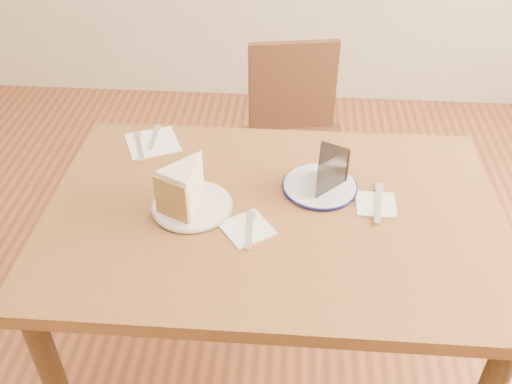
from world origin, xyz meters
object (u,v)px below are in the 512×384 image
object	(u,v)px
table	(272,238)
chair_far	(295,143)
carrot_cake	(188,185)
plate_cream	(192,206)
plate_navy	(320,186)
chocolate_cake	(325,174)

from	to	relation	value
table	chair_far	world-z (taller)	chair_far
table	carrot_cake	world-z (taller)	carrot_cake
chair_far	carrot_cake	world-z (taller)	carrot_cake
chair_far	carrot_cake	xyz separation A→B (m)	(-0.28, -0.75, 0.35)
chair_far	plate_cream	size ratio (longest dim) A/B	4.07
plate_navy	chair_far	bearing A→B (deg)	95.98
plate_cream	plate_navy	size ratio (longest dim) A/B	1.03
plate_navy	chocolate_cake	xyz separation A→B (m)	(0.01, -0.01, 0.05)
table	plate_cream	distance (m)	0.24
chocolate_cake	plate_cream	bearing A→B (deg)	40.66
plate_cream	chair_far	bearing A→B (deg)	70.54
carrot_cake	chocolate_cake	xyz separation A→B (m)	(0.36, 0.09, -0.01)
chair_far	plate_navy	distance (m)	0.72
table	plate_cream	size ratio (longest dim) A/B	5.85
chair_far	plate_cream	distance (m)	0.86
plate_navy	chocolate_cake	bearing A→B (deg)	-49.91
chair_far	chocolate_cake	size ratio (longest dim) A/B	7.31
plate_cream	chocolate_cake	distance (m)	0.37
plate_navy	chocolate_cake	distance (m)	0.06
plate_navy	chocolate_cake	size ratio (longest dim) A/B	1.74
plate_navy	carrot_cake	size ratio (longest dim) A/B	1.46
table	plate_cream	bearing A→B (deg)	-178.68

